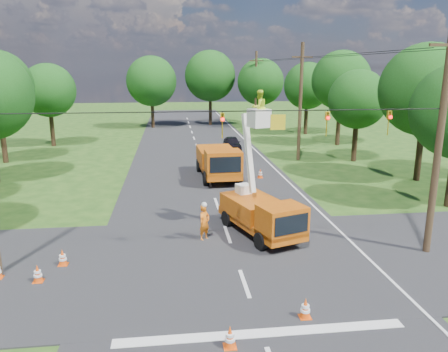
{
  "coord_description": "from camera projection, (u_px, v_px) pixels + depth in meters",
  "views": [
    {
      "loc": [
        -2.57,
        -14.75,
        7.93
      ],
      "look_at": [
        0.02,
        6.52,
        2.6
      ],
      "focal_mm": 35.0,
      "sensor_mm": 36.0,
      "label": 1
    }
  ],
  "objects": [
    {
      "name": "traffic_cone_1",
      "position": [
        305.0,
        308.0,
        14.11
      ],
      "size": [
        0.38,
        0.38,
        0.71
      ],
      "color": "#E2490B",
      "rests_on": "ground"
    },
    {
      "name": "signal_span",
      "position": [
        293.0,
        121.0,
        17.18
      ],
      "size": [
        18.0,
        0.29,
        1.07
      ],
      "color": "black",
      "rests_on": "ground"
    },
    {
      "name": "traffic_cone_4",
      "position": [
        63.0,
        258.0,
        17.89
      ],
      "size": [
        0.38,
        0.38,
        0.71
      ],
      "color": "#E2490B",
      "rests_on": "ground"
    },
    {
      "name": "tree_right_e",
      "position": [
        307.0,
        86.0,
        52.28
      ],
      "size": [
        5.6,
        5.6,
        8.63
      ],
      "color": "#382616",
      "rests_on": "ground"
    },
    {
      "name": "road_cross",
      "position": [
        237.0,
        262.0,
        18.35
      ],
      "size": [
        56.0,
        10.0,
        0.07
      ],
      "primitive_type": "cube",
      "color": "black",
      "rests_on": "ground"
    },
    {
      "name": "tree_right_d",
      "position": [
        341.0,
        80.0,
        44.48
      ],
      "size": [
        6.0,
        6.0,
        9.7
      ],
      "color": "#382616",
      "rests_on": "ground"
    },
    {
      "name": "second_truck",
      "position": [
        218.0,
        161.0,
        31.78
      ],
      "size": [
        2.91,
        6.75,
        2.48
      ],
      "rotation": [
        0.0,
        0.0,
        0.05
      ],
      "color": "#BE590D",
      "rests_on": "ground"
    },
    {
      "name": "traffic_cone_3",
      "position": [
        250.0,
        193.0,
        27.17
      ],
      "size": [
        0.38,
        0.38,
        0.71
      ],
      "color": "#E2490B",
      "rests_on": "ground"
    },
    {
      "name": "edge_line",
      "position": [
        271.0,
        166.0,
        36.34
      ],
      "size": [
        0.12,
        90.0,
        0.02
      ],
      "primitive_type": "cube",
      "color": "silver",
      "rests_on": "ground"
    },
    {
      "name": "pole_right_near",
      "position": [
        440.0,
        138.0,
        18.11
      ],
      "size": [
        1.8,
        0.3,
        10.0
      ],
      "color": "#4C3823",
      "rests_on": "ground"
    },
    {
      "name": "ground_worker",
      "position": [
        204.0,
        223.0,
        20.5
      ],
      "size": [
        0.74,
        0.72,
        1.71
      ],
      "primitive_type": "imported",
      "rotation": [
        0.0,
        0.0,
        0.74
      ],
      "color": "orange",
      "rests_on": "ground"
    },
    {
      "name": "traffic_cone_7",
      "position": [
        260.0,
        173.0,
        32.12
      ],
      "size": [
        0.38,
        0.38,
        0.71
      ],
      "color": "#E2490B",
      "rests_on": "ground"
    },
    {
      "name": "stop_bar",
      "position": [
        262.0,
        334.0,
        13.34
      ],
      "size": [
        9.0,
        0.45,
        0.02
      ],
      "primitive_type": "cube",
      "color": "silver",
      "rests_on": "ground"
    },
    {
      "name": "traffic_cone_2",
      "position": [
        253.0,
        217.0,
        22.78
      ],
      "size": [
        0.38,
        0.38,
        0.71
      ],
      "color": "#E2490B",
      "rests_on": "ground"
    },
    {
      "name": "tree_right_b",
      "position": [
        426.0,
        90.0,
        30.11
      ],
      "size": [
        6.4,
        6.4,
        9.65
      ],
      "color": "#382616",
      "rests_on": "ground"
    },
    {
      "name": "tree_left_f",
      "position": [
        49.0,
        90.0,
        44.14
      ],
      "size": [
        5.4,
        5.4,
        8.4
      ],
      "color": "#382616",
      "rests_on": "ground"
    },
    {
      "name": "tree_far_c",
      "position": [
        260.0,
        82.0,
        58.46
      ],
      "size": [
        6.2,
        6.2,
        9.18
      ],
      "color": "#382616",
      "rests_on": "ground"
    },
    {
      "name": "pole_right_far",
      "position": [
        256.0,
        90.0,
        56.64
      ],
      "size": [
        1.8,
        0.3,
        10.0
      ],
      "color": "#4C3823",
      "rests_on": "ground"
    },
    {
      "name": "traffic_cone_0",
      "position": [
        230.0,
        337.0,
        12.61
      ],
      "size": [
        0.38,
        0.38,
        0.71
      ],
      "color": "#E2490B",
      "rests_on": "ground"
    },
    {
      "name": "tree_far_b",
      "position": [
        210.0,
        76.0,
        60.41
      ],
      "size": [
        7.0,
        7.0,
        10.32
      ],
      "color": "#382616",
      "rests_on": "ground"
    },
    {
      "name": "distant_car",
      "position": [
        232.0,
        143.0,
        43.38
      ],
      "size": [
        1.52,
        3.77,
        1.28
      ],
      "primitive_type": "imported",
      "rotation": [
        0.0,
        0.0,
        0.0
      ],
      "color": "black",
      "rests_on": "ground"
    },
    {
      "name": "tree_far_a",
      "position": [
        151.0,
        81.0,
        57.69
      ],
      "size": [
        6.6,
        6.6,
        9.5
      ],
      "color": "#382616",
      "rests_on": "ground"
    },
    {
      "name": "bucket_truck",
      "position": [
        262.0,
        206.0,
        20.91
      ],
      "size": [
        3.58,
        5.69,
        6.95
      ],
      "rotation": [
        0.0,
        0.0,
        0.33
      ],
      "color": "#BE590D",
      "rests_on": "ground"
    },
    {
      "name": "pole_right_mid",
      "position": [
        300.0,
        102.0,
        37.38
      ],
      "size": [
        1.8,
        0.3,
        10.0
      ],
      "color": "#4C3823",
      "rests_on": "ground"
    },
    {
      "name": "ground",
      "position": [
        204.0,
        167.0,
        35.69
      ],
      "size": [
        140.0,
        140.0,
        0.0
      ],
      "primitive_type": "plane",
      "color": "#1E4314",
      "rests_on": "ground"
    },
    {
      "name": "traffic_cone_5",
      "position": [
        38.0,
        274.0,
        16.49
      ],
      "size": [
        0.38,
        0.38,
        0.71
      ],
      "color": "#E2490B",
      "rests_on": "ground"
    },
    {
      "name": "road_main",
      "position": [
        204.0,
        167.0,
        35.69
      ],
      "size": [
        12.0,
        100.0,
        0.06
      ],
      "primitive_type": "cube",
      "color": "black",
      "rests_on": "ground"
    },
    {
      "name": "tree_right_c",
      "position": [
        358.0,
        99.0,
        36.91
      ],
      "size": [
        5.0,
        5.0,
        7.83
      ],
      "color": "#382616",
      "rests_on": "ground"
    }
  ]
}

